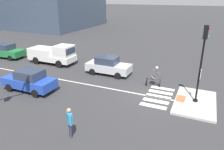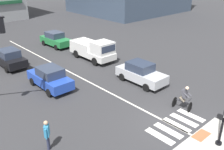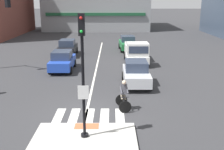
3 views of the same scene
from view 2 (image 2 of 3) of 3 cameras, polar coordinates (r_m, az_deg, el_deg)
ground_plane at (r=15.34m, az=13.80°, el=-10.68°), size 300.00×300.00×0.00m
traffic_island at (r=14.31m, az=23.02°, el=-14.49°), size 4.35×2.61×0.15m
tactile_pad_front at (r=14.56m, az=19.66°, el=-12.79°), size 1.10×0.60×0.01m
crosswalk_stripe_a at (r=14.18m, az=10.82°, el=-13.53°), size 0.44×1.80×0.01m
crosswalk_stripe_b at (r=14.70m, az=12.72°, el=-12.21°), size 0.44×1.80×0.01m
crosswalk_stripe_c at (r=15.24m, az=14.46°, el=-10.98°), size 0.44×1.80×0.01m
crosswalk_stripe_d at (r=15.81m, az=16.07°, el=-9.82°), size 0.44×1.80×0.01m
crosswalk_stripe_e at (r=16.39m, az=17.56°, el=-8.73°), size 0.44×1.80×0.01m
lane_centre_line at (r=21.57m, az=-8.65°, el=0.19°), size 0.14×28.00×0.01m
car_black_westbound_distant at (r=24.54m, az=-22.37°, el=3.57°), size 1.91×4.13×1.64m
car_silver_eastbound_mid at (r=19.64m, az=6.59°, el=0.47°), size 1.85×4.10×1.64m
car_blue_westbound_far at (r=19.25m, az=-13.96°, el=-0.60°), size 1.86×4.11×1.64m
car_green_eastbound_distant at (r=29.52m, az=-12.77°, el=7.95°), size 2.02×4.19×1.64m
pickup_truck_white_eastbound_far at (r=24.31m, az=-3.87°, el=5.57°), size 2.07×5.10×2.08m
cyclist at (r=16.44m, az=16.06°, el=-4.93°), size 0.82×1.18×1.68m
pedestrian_at_curb_left at (r=12.93m, az=-14.60°, el=-12.63°), size 0.40×0.45×1.67m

